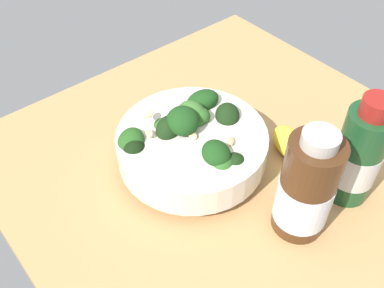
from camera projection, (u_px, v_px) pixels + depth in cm
name	position (u px, v px, depth cm)	size (l,w,h in cm)	color
ground_plane	(228.00, 171.00, 66.42)	(61.82, 61.82, 4.83)	tan
bowl_of_broccoli	(192.00, 142.00, 61.65)	(21.19, 21.19, 9.68)	silver
lemon_wedge	(290.00, 144.00, 64.48)	(7.30, 4.01, 3.91)	yellow
bottle_tall	(306.00, 190.00, 52.11)	(6.77, 6.77, 16.00)	#472814
bottle_short	(358.00, 156.00, 55.67)	(6.02, 6.02, 16.38)	#194723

